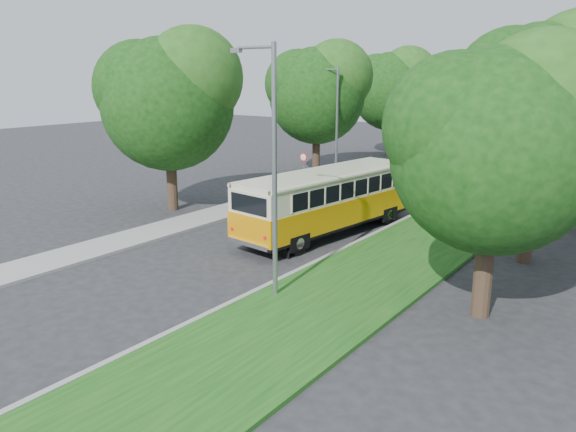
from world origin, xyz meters
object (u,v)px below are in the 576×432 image
Objects in this scene: lamppost_far at (336,120)px; car_blue at (472,173)px; lamppost_near at (272,164)px; vintage_bus at (328,202)px; car_grey at (487,156)px; car_white at (425,182)px; car_silver at (385,203)px.

car_blue is (7.70, 4.92, -3.44)m from lamppost_far.
lamppost_near is 23.74m from car_blue.
lamppost_near is at bearing -64.08° from vintage_bus.
lamppost_near is 0.81× the size of vintage_bus.
car_white is at bearing -105.95° from car_grey.
car_grey is at bearing 76.15° from car_silver.
car_blue is 0.88× the size of car_grey.
car_silver is 6.40m from car_white.
lamppost_far is 13.11m from vintage_bus.
lamppost_near is at bearing -96.29° from car_silver.
car_grey is at bearing 94.82° from lamppost_near.
vintage_bus reaches higher than car_blue.
lamppost_far reaches higher than car_blue.
lamppost_near reaches higher than car_silver.
car_silver is 0.79× the size of car_blue.
vintage_bus is 2.12× the size of car_blue.
car_blue reaches higher than car_silver.
vintage_bus is 16.11m from car_blue.
car_grey is (6.27, 12.82, -3.37)m from lamppost_far.
lamppost_far is 7.27m from car_white.
car_grey is at bearing 116.17° from car_blue.
lamppost_far reaches higher than vintage_bus.
car_white is at bearing 97.18° from vintage_bus.
lamppost_near is 20.53m from lamppost_far.
car_silver is at bearing 91.57° from vintage_bus.
car_grey is at bearing 90.81° from car_white.
vintage_bus is 1.86× the size of car_grey.
lamppost_near reaches higher than car_white.
lamppost_far is 9.98m from car_silver.
car_blue is 8.03m from car_grey.
car_white is (-0.47, 6.39, 0.06)m from car_silver.
car_silver is at bearing 99.42° from lamppost_near.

